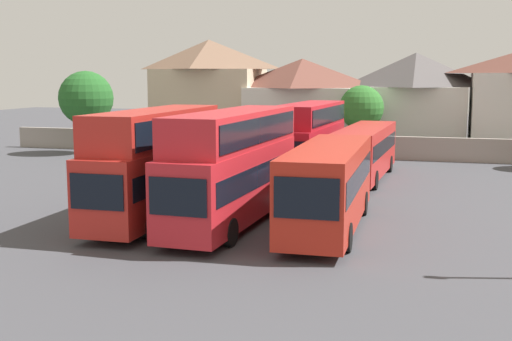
# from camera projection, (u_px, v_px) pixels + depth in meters

# --- Properties ---
(ground) EXTENTS (140.00, 140.00, 0.00)m
(ground) POSITION_uv_depth(u_px,v_px,m) (314.00, 168.00, 45.45)
(ground) COLOR #424247
(depot_boundary_wall) EXTENTS (56.00, 0.50, 1.80)m
(depot_boundary_wall) POSITION_uv_depth(u_px,v_px,m) (329.00, 146.00, 51.32)
(depot_boundary_wall) COLOR gray
(depot_boundary_wall) RESTS_ON ground
(bus_1) EXTENTS (2.62, 10.51, 4.94)m
(bus_1) POSITION_uv_depth(u_px,v_px,m) (156.00, 159.00, 28.95)
(bus_1) COLOR red
(bus_1) RESTS_ON ground
(bus_2) EXTENTS (2.96, 11.43, 4.93)m
(bus_2) POSITION_uv_depth(u_px,v_px,m) (234.00, 161.00, 28.13)
(bus_2) COLOR red
(bus_2) RESTS_ON ground
(bus_3) EXTENTS (2.82, 10.79, 3.55)m
(bus_3) POSITION_uv_depth(u_px,v_px,m) (329.00, 182.00, 27.18)
(bus_3) COLOR red
(bus_3) RESTS_ON ground
(bus_4) EXTENTS (2.64, 11.51, 3.31)m
(bus_4) POSITION_uv_depth(u_px,v_px,m) (240.00, 144.00, 43.15)
(bus_4) COLOR red
(bus_4) RESTS_ON ground
(bus_5) EXTENTS (3.01, 10.56, 4.68)m
(bus_5) POSITION_uv_depth(u_px,v_px,m) (309.00, 136.00, 41.32)
(bus_5) COLOR red
(bus_5) RESTS_ON ground
(bus_6) EXTENTS (2.92, 11.69, 3.27)m
(bus_6) POSITION_uv_depth(u_px,v_px,m) (365.00, 149.00, 40.44)
(bus_6) COLOR red
(bus_6) RESTS_ON ground
(house_terrace_left) EXTENTS (10.07, 7.28, 9.76)m
(house_terrace_left) POSITION_uv_depth(u_px,v_px,m) (209.00, 91.00, 62.16)
(house_terrace_left) COLOR #C6B293
(house_terrace_left) RESTS_ON ground
(house_terrace_centre) EXTENTS (9.99, 7.21, 7.92)m
(house_terrace_centre) POSITION_uv_depth(u_px,v_px,m) (302.00, 101.00, 59.52)
(house_terrace_centre) COLOR silver
(house_terrace_centre) RESTS_ON ground
(house_terrace_right) EXTENTS (9.09, 7.86, 8.38)m
(house_terrace_right) POSITION_uv_depth(u_px,v_px,m) (415.00, 100.00, 57.29)
(house_terrace_right) COLOR silver
(house_terrace_right) RESTS_ON ground
(tree_left_of_lot) EXTENTS (4.43, 4.43, 6.79)m
(tree_left_of_lot) POSITION_uv_depth(u_px,v_px,m) (86.00, 98.00, 53.16)
(tree_left_of_lot) COLOR brown
(tree_left_of_lot) RESTS_ON ground
(tree_behind_wall) EXTENTS (3.60, 3.60, 5.64)m
(tree_behind_wall) POSITION_uv_depth(u_px,v_px,m) (361.00, 108.00, 52.69)
(tree_behind_wall) COLOR brown
(tree_behind_wall) RESTS_ON ground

